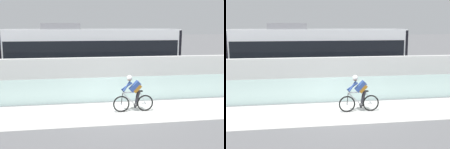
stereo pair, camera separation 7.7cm
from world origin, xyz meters
TOP-DOWN VIEW (x-y plane):
  - ground_plane at (0.00, 0.00)m, footprint 200.00×200.00m
  - bike_path_deck at (0.00, 0.00)m, footprint 32.00×3.20m
  - glass_parapet at (0.00, 1.85)m, footprint 32.00×0.05m
  - concrete_barrier_wall at (0.00, 3.65)m, footprint 32.00×0.36m
  - tram_rail_near at (0.00, 6.13)m, footprint 32.00×0.08m
  - tram_rail_far at (0.00, 7.57)m, footprint 32.00×0.08m
  - tram at (-0.55, 6.85)m, footprint 11.06×2.54m
  - cyclist_on_bike at (0.55, 0.00)m, footprint 1.77×0.58m

SIDE VIEW (x-z plane):
  - ground_plane at x=0.00m, z-range 0.00..0.00m
  - tram_rail_near at x=0.00m, z-range 0.00..0.01m
  - tram_rail_far at x=0.00m, z-range 0.00..0.01m
  - bike_path_deck at x=0.00m, z-range 0.00..0.01m
  - glass_parapet at x=0.00m, z-range 0.00..1.20m
  - cyclist_on_bike at x=0.55m, z-range -0.02..1.59m
  - concrete_barrier_wall at x=0.00m, z-range 0.00..1.98m
  - tram at x=-0.55m, z-range -0.01..3.80m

